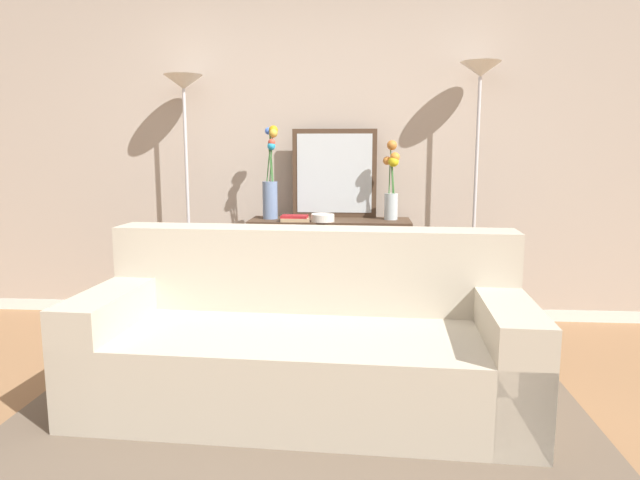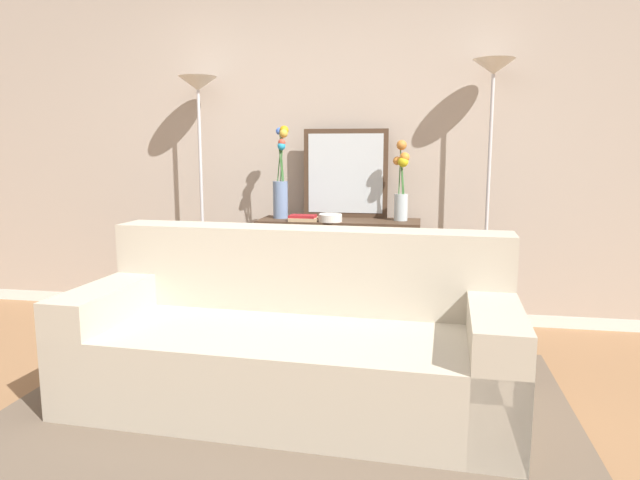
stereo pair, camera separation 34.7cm
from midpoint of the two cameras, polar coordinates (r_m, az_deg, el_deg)
The scene contains 13 objects.
ground_plane at distance 2.61m, azimuth -10.72°, elevation -21.49°, with size 16.00×16.00×0.02m, color #936B47.
back_wall at distance 4.44m, azimuth -3.65°, elevation 9.01°, with size 12.00×0.15×2.62m.
area_rug at distance 2.98m, azimuth -5.31°, elevation -16.93°, with size 2.84×2.09×0.01m.
couch at distance 3.01m, azimuth -4.81°, elevation -10.38°, with size 2.26×1.05×0.88m.
console_table at distance 4.14m, azimuth -1.40°, elevation -1.43°, with size 1.16×0.39×0.81m.
floor_lamp_left at distance 4.36m, azimuth -15.68°, elevation 10.55°, with size 0.28×0.28×1.84m.
floor_lamp_right at distance 4.15m, azimuth 13.30°, elevation 11.45°, with size 0.28×0.28×1.91m.
wall_mirror at distance 4.24m, azimuth -0.89°, elevation 6.70°, with size 0.63×0.02×0.65m.
vase_tall_flowers at distance 4.17m, azimuth -7.39°, elevation 5.55°, with size 0.12×0.12×0.67m.
vase_short_flowers at distance 4.09m, azimuth 4.80°, elevation 5.55°, with size 0.12×0.12×0.57m.
fruit_bowl at distance 3.98m, azimuth -2.23°, elevation 2.25°, with size 0.17×0.17×0.06m.
book_stack at distance 4.02m, azimuth -5.01°, elevation 2.16°, with size 0.22×0.17×0.04m.
book_row_under_console at distance 4.31m, azimuth -5.62°, elevation -7.90°, with size 0.32×0.17×0.13m.
Camera 1 is at (0.45, -2.18, 1.31)m, focal length 31.85 mm.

